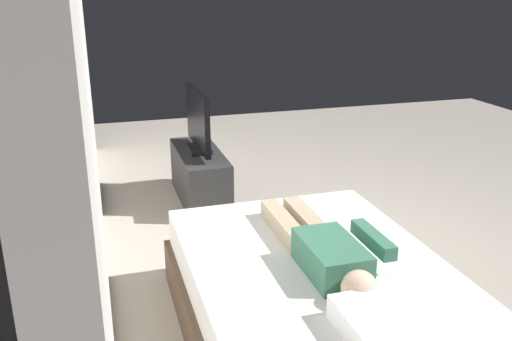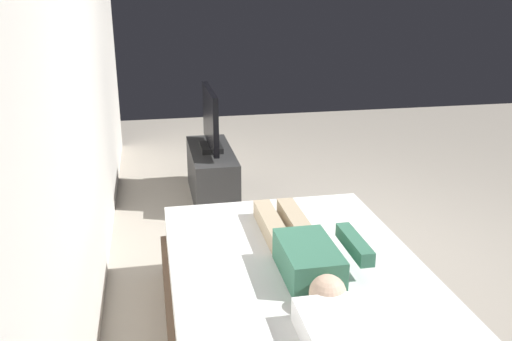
% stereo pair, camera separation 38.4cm
% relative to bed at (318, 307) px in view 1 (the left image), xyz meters
% --- Properties ---
extents(ground_plane, '(10.00, 10.00, 0.00)m').
position_rel_bed_xyz_m(ground_plane, '(0.91, -0.57, -0.26)').
color(ground_plane, '#ADA393').
extents(back_wall, '(6.40, 0.10, 2.80)m').
position_rel_bed_xyz_m(back_wall, '(1.31, 1.19, 1.14)').
color(back_wall, silver).
rests_on(back_wall, ground).
extents(bed, '(2.08, 1.48, 0.54)m').
position_rel_bed_xyz_m(bed, '(0.00, 0.00, 0.00)').
color(bed, brown).
rests_on(bed, ground).
extents(pillow, '(0.48, 0.34, 0.12)m').
position_rel_bed_xyz_m(pillow, '(-0.72, 0.00, 0.34)').
color(pillow, white).
rests_on(pillow, bed).
extents(person, '(1.26, 0.46, 0.18)m').
position_rel_bed_xyz_m(person, '(0.03, -0.04, 0.36)').
color(person, '#387056').
rests_on(person, bed).
extents(remote, '(0.15, 0.04, 0.02)m').
position_rel_bed_xyz_m(remote, '(0.18, -0.44, 0.29)').
color(remote, black).
rests_on(remote, bed).
extents(tv_stand, '(1.10, 0.40, 0.50)m').
position_rel_bed_xyz_m(tv_stand, '(2.45, 0.20, -0.01)').
color(tv_stand, '#2D2D2D').
rests_on(tv_stand, ground).
extents(tv, '(0.88, 0.20, 0.59)m').
position_rel_bed_xyz_m(tv, '(2.45, 0.20, 0.52)').
color(tv, black).
rests_on(tv, tv_stand).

